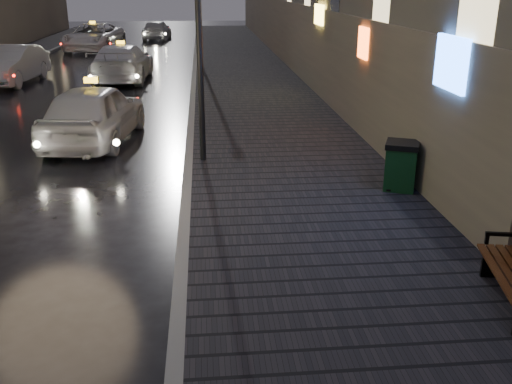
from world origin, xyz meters
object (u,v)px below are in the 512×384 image
taxi_near (94,113)px  taxi_far (94,37)px  trash_bin (401,165)px  taxi_mid (122,63)px  lamp_near (198,12)px  car_left_mid (11,65)px  car_far (157,30)px

taxi_near → taxi_far: bearing=-72.8°
trash_bin → taxi_mid: (-7.39, 15.06, 0.15)m
trash_bin → taxi_far: bearing=133.7°
lamp_near → taxi_far: (-6.77, 25.06, -2.66)m
taxi_near → taxi_far: (-3.89, 22.65, 0.02)m
trash_bin → car_left_mid: bearing=151.3°
lamp_near → taxi_near: 4.62m
taxi_near → lamp_near: bearing=147.6°
trash_bin → car_far: size_ratio=0.23×
taxi_far → taxi_near: bearing=-72.4°
taxi_near → car_left_mid: size_ratio=0.99×
lamp_near → trash_bin: size_ratio=5.42×
car_far → trash_bin: bearing=107.7°
trash_bin → taxi_far: 29.46m
taxi_mid → car_far: taxi_mid is taller
car_left_mid → car_far: car_left_mid is taller
lamp_near → taxi_far: 26.10m
taxi_mid → lamp_near: bearing=107.0°
taxi_near → taxi_far: size_ratio=0.80×
lamp_near → car_far: (-3.29, 31.70, -2.76)m
trash_bin → car_far: car_far is taller
taxi_near → car_far: 29.29m
car_left_mid → taxi_mid: size_ratio=0.88×
car_left_mid → taxi_far: size_ratio=0.81×
car_left_mid → car_far: bearing=81.9°
trash_bin → taxi_near: bearing=167.3°
taxi_mid → taxi_near: bearing=94.9°
lamp_near → taxi_far: size_ratio=0.89×
taxi_near → car_far: (-0.41, 29.29, -0.07)m
trash_bin → taxi_far: size_ratio=0.16×
trash_bin → car_left_mid: size_ratio=0.20×
car_left_mid → taxi_mid: taxi_mid is taller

